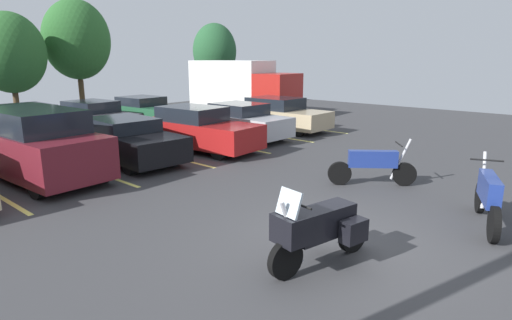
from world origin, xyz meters
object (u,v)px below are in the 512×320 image
car_far_blue (29,123)px  box_truck (242,87)px  motorcycle_second (488,197)px  car_tan (279,114)px  car_silver (240,121)px  car_far_green (144,111)px  car_black (126,140)px  car_red (198,129)px  car_maroon (39,145)px  car_far_charcoal (95,117)px  motorcycle_touring (318,228)px  motorcycle_third (373,165)px

car_far_blue → box_truck: bearing=-3.9°
motorcycle_second → car_tan: 11.97m
car_silver → car_far_green: size_ratio=0.99×
car_tan → car_far_blue: bearing=145.8°
car_black → car_red: size_ratio=0.99×
car_maroon → car_far_charcoal: (4.71, 5.91, -0.29)m
motorcycle_touring → car_maroon: size_ratio=0.49×
motorcycle_touring → car_silver: size_ratio=0.49×
car_far_green → box_truck: 6.31m
car_maroon → box_truck: size_ratio=0.65×
motorcycle_second → motorcycle_third: size_ratio=1.17×
car_black → car_tan: (7.93, 0.05, 0.05)m
motorcycle_second → box_truck: (9.12, 15.29, 1.02)m
car_far_green → car_black: bearing=-128.2°
motorcycle_touring → box_truck: size_ratio=0.32×
motorcycle_third → car_silver: bearing=70.8°
car_red → car_far_charcoal: 6.15m
car_silver → car_far_charcoal: (-3.26, 5.76, -0.03)m
car_red → box_truck: size_ratio=0.72×
motorcycle_touring → motorcycle_third: (4.67, 1.39, -0.11)m
car_maroon → motorcycle_third: bearing=-51.7°
car_black → car_tan: 7.93m
car_maroon → car_far_charcoal: size_ratio=0.99×
motorcycle_second → car_red: size_ratio=0.45×
motorcycle_second → car_far_green: size_ratio=0.49×
motorcycle_second → car_maroon: bearing=114.2°
car_red → car_silver: (2.55, 0.35, -0.04)m
car_maroon → car_far_blue: (2.07, 6.16, -0.25)m
car_tan → car_far_charcoal: (-5.97, 5.61, -0.05)m
car_red → car_far_charcoal: bearing=96.6°
car_red → car_maroon: bearing=177.9°
car_black → car_far_blue: 5.94m
motorcycle_third → car_silver: size_ratio=0.43×
motorcycle_second → car_far_charcoal: bearing=89.0°
car_far_blue → car_far_green: size_ratio=0.97×
car_maroon → car_silver: (7.97, 0.15, -0.26)m
motorcycle_second → car_maroon: car_maroon is taller
motorcycle_touring → car_silver: (7.15, 8.51, 0.05)m
motorcycle_second → car_maroon: (-4.45, 9.92, 0.37)m
car_red → car_far_charcoal: car_red is taller
car_black → car_red: 2.71m
car_black → car_red: bearing=-9.6°
car_silver → car_far_blue: bearing=134.5°
car_maroon → car_tan: bearing=1.6°
car_red → car_silver: 2.58m
car_red → car_far_charcoal: size_ratio=1.09×
car_far_blue → car_silver: bearing=-45.5°
car_maroon → car_far_blue: size_ratio=1.02×
car_black → car_silver: size_ratio=1.09×
motorcycle_second → car_far_charcoal: (0.26, 15.83, 0.08)m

